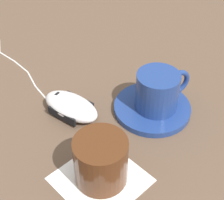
{
  "coord_description": "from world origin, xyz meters",
  "views": [
    {
      "loc": [
        0.25,
        0.38,
        0.45
      ],
      "look_at": [
        -0.01,
        -0.03,
        0.03
      ],
      "focal_mm": 55.0,
      "sensor_mm": 36.0,
      "label": 1
    }
  ],
  "objects_px": {
    "computer_mouse": "(71,106)",
    "saucer": "(152,108)",
    "drinking_glass": "(101,161)",
    "coffee_cup": "(158,91)"
  },
  "relations": [
    {
      "from": "saucer",
      "to": "drinking_glass",
      "type": "xyz_separation_m",
      "value": [
        0.16,
        0.08,
        0.04
      ]
    },
    {
      "from": "coffee_cup",
      "to": "computer_mouse",
      "type": "bearing_deg",
      "value": -29.25
    },
    {
      "from": "computer_mouse",
      "to": "saucer",
      "type": "bearing_deg",
      "value": 150.68
    },
    {
      "from": "coffee_cup",
      "to": "computer_mouse",
      "type": "height_order",
      "value": "coffee_cup"
    },
    {
      "from": "saucer",
      "to": "computer_mouse",
      "type": "xyz_separation_m",
      "value": [
        0.13,
        -0.08,
        0.01
      ]
    },
    {
      "from": "saucer",
      "to": "computer_mouse",
      "type": "height_order",
      "value": "computer_mouse"
    },
    {
      "from": "coffee_cup",
      "to": "drinking_glass",
      "type": "xyz_separation_m",
      "value": [
        0.17,
        0.08,
        -0.01
      ]
    },
    {
      "from": "saucer",
      "to": "coffee_cup",
      "type": "xyz_separation_m",
      "value": [
        -0.01,
        0.0,
        0.04
      ]
    },
    {
      "from": "saucer",
      "to": "drinking_glass",
      "type": "relative_size",
      "value": 1.77
    },
    {
      "from": "saucer",
      "to": "computer_mouse",
      "type": "distance_m",
      "value": 0.15
    }
  ]
}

